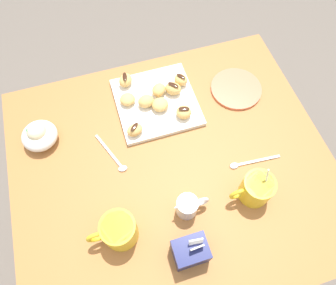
# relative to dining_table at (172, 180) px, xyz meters

# --- Properties ---
(ground_plane) EXTENTS (8.00, 8.00, 0.00)m
(ground_plane) POSITION_rel_dining_table_xyz_m (0.00, 0.00, -0.61)
(ground_plane) COLOR #665B51
(dining_table) EXTENTS (0.99, 0.87, 0.75)m
(dining_table) POSITION_rel_dining_table_xyz_m (0.00, 0.00, 0.00)
(dining_table) COLOR #A36633
(dining_table) RESTS_ON ground_plane
(pastry_plate_square) EXTENTS (0.27, 0.27, 0.02)m
(pastry_plate_square) POSITION_rel_dining_table_xyz_m (-0.02, -0.24, 0.14)
(pastry_plate_square) COLOR white
(pastry_plate_square) RESTS_ON dining_table
(coffee_mug_yellow_left) EXTENTS (0.13, 0.09, 0.14)m
(coffee_mug_yellow_left) POSITION_rel_dining_table_xyz_m (-0.20, 0.16, 0.18)
(coffee_mug_yellow_left) COLOR yellow
(coffee_mug_yellow_left) RESTS_ON dining_table
(coffee_mug_yellow_right) EXTENTS (0.14, 0.10, 0.10)m
(coffee_mug_yellow_right) POSITION_rel_dining_table_xyz_m (0.20, 0.16, 0.19)
(coffee_mug_yellow_right) COLOR yellow
(coffee_mug_yellow_right) RESTS_ON dining_table
(cream_pitcher_white) EXTENTS (0.10, 0.06, 0.07)m
(cream_pitcher_white) POSITION_rel_dining_table_xyz_m (0.00, 0.15, 0.17)
(cream_pitcher_white) COLOR white
(cream_pitcher_white) RESTS_ON dining_table
(sugar_caddy) EXTENTS (0.09, 0.07, 0.11)m
(sugar_caddy) POSITION_rel_dining_table_xyz_m (0.04, 0.26, 0.17)
(sugar_caddy) COLOR #191E51
(sugar_caddy) RESTS_ON dining_table
(ice_cream_bowl) EXTENTS (0.11, 0.11, 0.08)m
(ice_cream_bowl) POSITION_rel_dining_table_xyz_m (0.38, -0.21, 0.17)
(ice_cream_bowl) COLOR white
(ice_cream_bowl) RESTS_ON dining_table
(saucer_coral_left) EXTENTS (0.18, 0.18, 0.01)m
(saucer_coral_left) POSITION_rel_dining_table_xyz_m (-0.30, -0.21, 0.14)
(saucer_coral_left) COLOR #E5704C
(saucer_coral_left) RESTS_ON dining_table
(loose_spoon_near_saucer) EXTENTS (0.16, 0.03, 0.01)m
(loose_spoon_near_saucer) POSITION_rel_dining_table_xyz_m (-0.23, 0.06, 0.14)
(loose_spoon_near_saucer) COLOR silver
(loose_spoon_near_saucer) RESTS_ON dining_table
(loose_spoon_by_plate) EXTENTS (0.07, 0.15, 0.01)m
(loose_spoon_by_plate) POSITION_rel_dining_table_xyz_m (0.17, -0.08, 0.14)
(loose_spoon_by_plate) COLOR silver
(loose_spoon_by_plate) RESTS_ON dining_table
(beignet_0) EXTENTS (0.07, 0.06, 0.03)m
(beignet_0) POSITION_rel_dining_table_xyz_m (-0.02, -0.21, 0.17)
(beignet_0) COLOR #E5B260
(beignet_0) RESTS_ON pastry_plate_square
(beignet_1) EXTENTS (0.07, 0.07, 0.04)m
(beignet_1) POSITION_rel_dining_table_xyz_m (-0.03, -0.27, 0.17)
(beignet_1) COLOR #E5B260
(beignet_1) RESTS_ON pastry_plate_square
(beignet_2) EXTENTS (0.06, 0.06, 0.04)m
(beignet_2) POSITION_rel_dining_table_xyz_m (-0.12, -0.29, 0.17)
(beignet_2) COLOR #E5B260
(beignet_2) RESTS_ON pastry_plate_square
(chocolate_drizzle_2) EXTENTS (0.03, 0.04, 0.00)m
(chocolate_drizzle_2) POSITION_rel_dining_table_xyz_m (-0.12, -0.29, 0.19)
(chocolate_drizzle_2) COLOR #381E11
(chocolate_drizzle_2) RESTS_ON beignet_2
(beignet_3) EXTENTS (0.06, 0.05, 0.04)m
(beignet_3) POSITION_rel_dining_table_xyz_m (0.02, -0.23, 0.17)
(beignet_3) COLOR #E5B260
(beignet_3) RESTS_ON pastry_plate_square
(beignet_4) EXTENTS (0.07, 0.07, 0.03)m
(beignet_4) POSITION_rel_dining_table_xyz_m (0.08, -0.26, 0.17)
(beignet_4) COLOR #E5B260
(beignet_4) RESTS_ON pastry_plate_square
(beignet_5) EXTENTS (0.07, 0.07, 0.04)m
(beignet_5) POSITION_rel_dining_table_xyz_m (0.07, -0.34, 0.17)
(beignet_5) COLOR #E5B260
(beignet_5) RESTS_ON pastry_plate_square
(chocolate_drizzle_5) EXTENTS (0.02, 0.04, 0.00)m
(chocolate_drizzle_5) POSITION_rel_dining_table_xyz_m (0.07, -0.34, 0.19)
(chocolate_drizzle_5) COLOR #381E11
(chocolate_drizzle_5) RESTS_ON beignet_5
(beignet_6) EXTENTS (0.06, 0.05, 0.03)m
(beignet_6) POSITION_rel_dining_table_xyz_m (0.08, -0.14, 0.17)
(beignet_6) COLOR #E5B260
(beignet_6) RESTS_ON pastry_plate_square
(chocolate_drizzle_6) EXTENTS (0.04, 0.03, 0.00)m
(chocolate_drizzle_6) POSITION_rel_dining_table_xyz_m (0.08, -0.14, 0.19)
(chocolate_drizzle_6) COLOR #381E11
(chocolate_drizzle_6) RESTS_ON beignet_6
(beignet_7) EXTENTS (0.07, 0.07, 0.04)m
(beignet_7) POSITION_rel_dining_table_xyz_m (-0.09, -0.16, 0.17)
(beignet_7) COLOR #E5B260
(beignet_7) RESTS_ON pastry_plate_square
(chocolate_drizzle_7) EXTENTS (0.04, 0.03, 0.00)m
(chocolate_drizzle_7) POSITION_rel_dining_table_xyz_m (-0.09, -0.16, 0.19)
(chocolate_drizzle_7) COLOR #381E11
(chocolate_drizzle_7) RESTS_ON beignet_7
(beignet_8) EXTENTS (0.07, 0.07, 0.04)m
(beignet_8) POSITION_rel_dining_table_xyz_m (-0.08, -0.26, 0.17)
(beignet_8) COLOR #E5B260
(beignet_8) RESTS_ON pastry_plate_square
(chocolate_drizzle_8) EXTENTS (0.04, 0.04, 0.00)m
(chocolate_drizzle_8) POSITION_rel_dining_table_xyz_m (-0.08, -0.26, 0.19)
(chocolate_drizzle_8) COLOR #381E11
(chocolate_drizzle_8) RESTS_ON beignet_8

